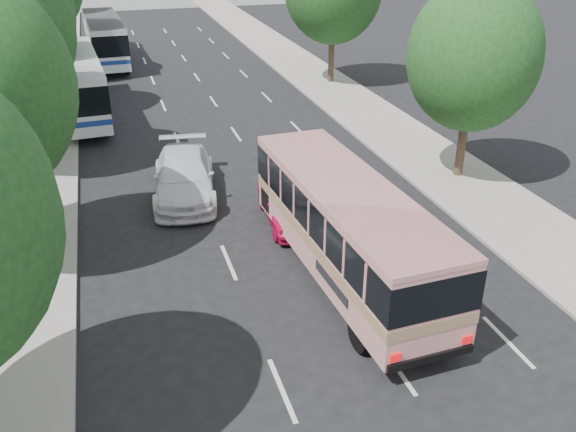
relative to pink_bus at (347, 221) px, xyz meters
name	(u,v)px	position (x,y,z in m)	size (l,w,h in m)	color
ground	(329,325)	(-1.30, -2.14, -1.90)	(120.00, 120.00, 0.00)	black
sidewalk_left	(38,126)	(-9.80, 17.86, -1.83)	(4.00, 90.00, 0.15)	#9E998E
sidewalk_right	(346,99)	(7.20, 17.86, -1.84)	(4.00, 90.00, 0.12)	#9E998E
tree_left_d	(19,7)	(-9.82, 19.80, 3.73)	(5.52, 5.52, 8.60)	#38281E
tree_right_near	(477,51)	(7.48, 5.80, 3.30)	(5.10, 5.10, 7.95)	#38281E
pink_bus	(347,221)	(0.00, 0.00, 0.00)	(2.92, 9.70, 3.06)	pink
pink_taxi	(289,202)	(-0.53, 4.08, -1.17)	(1.72, 4.29, 1.46)	#EB1458
white_pickup	(184,176)	(-3.76, 7.28, -1.09)	(2.29, 5.63, 1.63)	white
tour_coach_front	(77,80)	(-7.60, 19.21, 0.03)	(3.01, 10.86, 3.21)	white
tour_coach_rear	(105,36)	(-5.80, 31.79, 0.01)	(2.79, 10.71, 3.18)	white
taxi_roof_sign	(289,181)	(-0.53, 4.08, -0.35)	(0.55, 0.18, 0.18)	silver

